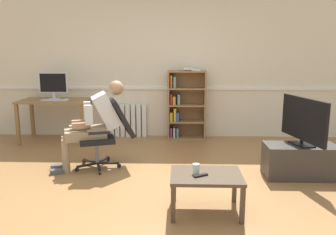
# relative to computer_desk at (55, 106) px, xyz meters

# --- Properties ---
(ground_plane) EXTENTS (18.00, 18.00, 0.00)m
(ground_plane) POSITION_rel_computer_desk_xyz_m (1.91, -2.15, -0.65)
(ground_plane) COLOR olive
(back_wall) EXTENTS (12.00, 0.13, 2.70)m
(back_wall) POSITION_rel_computer_desk_xyz_m (1.91, 0.50, 0.70)
(back_wall) COLOR beige
(back_wall) RESTS_ON ground_plane
(computer_desk) EXTENTS (1.20, 0.68, 0.76)m
(computer_desk) POSITION_rel_computer_desk_xyz_m (0.00, 0.00, 0.00)
(computer_desk) COLOR olive
(computer_desk) RESTS_ON ground_plane
(imac_monitor) EXTENTS (0.51, 0.14, 0.47)m
(imac_monitor) POSITION_rel_computer_desk_xyz_m (-0.04, 0.08, 0.38)
(imac_monitor) COLOR silver
(imac_monitor) RESTS_ON computer_desk
(keyboard) EXTENTS (0.42, 0.12, 0.02)m
(keyboard) POSITION_rel_computer_desk_xyz_m (0.03, -0.14, 0.12)
(keyboard) COLOR silver
(keyboard) RESTS_ON computer_desk
(computer_mouse) EXTENTS (0.06, 0.10, 0.03)m
(computer_mouse) POSITION_rel_computer_desk_xyz_m (0.24, -0.12, 0.12)
(computer_mouse) COLOR white
(computer_mouse) RESTS_ON computer_desk
(bookshelf) EXTENTS (0.69, 0.29, 1.30)m
(bookshelf) POSITION_rel_computer_desk_xyz_m (2.31, 0.29, -0.02)
(bookshelf) COLOR olive
(bookshelf) RESTS_ON ground_plane
(radiator) EXTENTS (0.80, 0.08, 0.62)m
(radiator) POSITION_rel_computer_desk_xyz_m (1.19, 0.39, -0.34)
(radiator) COLOR white
(radiator) RESTS_ON ground_plane
(office_chair) EXTENTS (0.85, 0.68, 0.96)m
(office_chair) POSITION_rel_computer_desk_xyz_m (1.23, -1.35, -0.13)
(office_chair) COLOR black
(office_chair) RESTS_ON ground_plane
(person_seated) EXTENTS (1.02, 0.60, 1.21)m
(person_seated) POSITION_rel_computer_desk_xyz_m (1.06, -1.41, -0.00)
(person_seated) COLOR #937F60
(person_seated) RESTS_ON ground_plane
(tv_stand) EXTENTS (0.90, 0.43, 0.43)m
(tv_stand) POSITION_rel_computer_desk_xyz_m (3.77, -1.67, -0.44)
(tv_stand) COLOR #3D3833
(tv_stand) RESTS_ON ground_plane
(tv_screen) EXTENTS (0.27, 0.91, 0.60)m
(tv_screen) POSITION_rel_computer_desk_xyz_m (3.78, -1.67, 0.09)
(tv_screen) COLOR black
(tv_screen) RESTS_ON tv_stand
(coffee_table) EXTENTS (0.71, 0.53, 0.40)m
(coffee_table) POSITION_rel_computer_desk_xyz_m (2.49, -2.68, -0.30)
(coffee_table) COLOR #4C3D2D
(coffee_table) RESTS_ON ground_plane
(drinking_glass) EXTENTS (0.07, 0.07, 0.10)m
(drinking_glass) POSITION_rel_computer_desk_xyz_m (2.39, -2.67, -0.20)
(drinking_glass) COLOR silver
(drinking_glass) RESTS_ON coffee_table
(spare_remote) EXTENTS (0.15, 0.11, 0.02)m
(spare_remote) POSITION_rel_computer_desk_xyz_m (2.43, -2.75, -0.24)
(spare_remote) COLOR black
(spare_remote) RESTS_ON coffee_table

